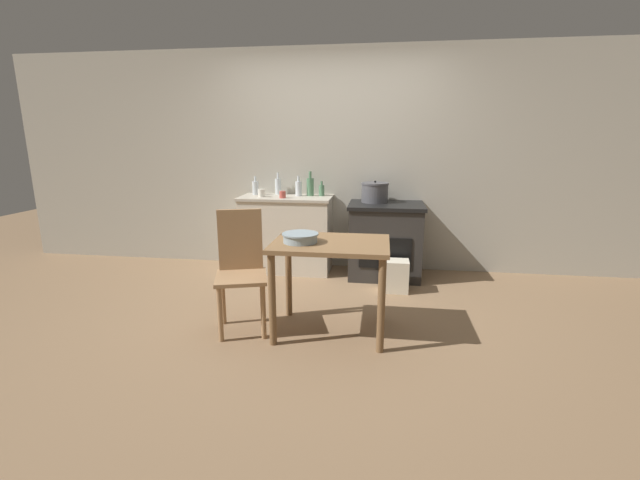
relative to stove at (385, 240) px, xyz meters
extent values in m
plane|color=#896B4C|center=(-0.64, -1.24, -0.42)|extent=(14.00, 14.00, 0.00)
cube|color=#B2AD9E|center=(-0.64, 0.35, 0.86)|extent=(8.00, 0.07, 2.55)
cube|color=beige|center=(-1.15, 0.06, 0.01)|extent=(1.03, 0.51, 0.85)
cube|color=#B6AD9C|center=(-1.15, 0.06, 0.45)|extent=(1.06, 0.54, 0.03)
cube|color=#2D2B28|center=(0.00, 0.00, -0.02)|extent=(0.79, 0.62, 0.79)
cube|color=black|center=(0.00, 0.00, 0.40)|extent=(0.83, 0.66, 0.04)
cube|color=black|center=(0.00, -0.31, -0.07)|extent=(0.55, 0.01, 0.33)
cube|color=olive|center=(-0.44, -1.53, 0.32)|extent=(0.91, 0.67, 0.03)
cylinder|color=brown|center=(-0.84, -1.82, -0.06)|extent=(0.06, 0.06, 0.72)
cylinder|color=brown|center=(-0.03, -1.82, -0.06)|extent=(0.06, 0.06, 0.72)
cylinder|color=brown|center=(-0.84, -1.25, -0.06)|extent=(0.06, 0.06, 0.72)
cylinder|color=brown|center=(-0.03, -1.25, -0.06)|extent=(0.06, 0.06, 0.72)
cube|color=#A87F56|center=(-1.14, -1.62, 0.04)|extent=(0.50, 0.50, 0.03)
cube|color=#A87F56|center=(-1.20, -1.45, 0.31)|extent=(0.35, 0.13, 0.51)
cylinder|color=#A87F56|center=(-1.25, -1.83, -0.20)|extent=(0.04, 0.04, 0.44)
cylinder|color=#A87F56|center=(-0.94, -1.73, -0.20)|extent=(0.04, 0.04, 0.44)
cylinder|color=#A87F56|center=(-1.35, -1.51, -0.20)|extent=(0.04, 0.04, 0.44)
cylinder|color=#A87F56|center=(-1.04, -1.42, -0.20)|extent=(0.04, 0.04, 0.44)
cube|color=beige|center=(0.09, -0.50, -0.25)|extent=(0.30, 0.21, 0.33)
cylinder|color=#4C4C51|center=(-0.13, 0.09, 0.52)|extent=(0.30, 0.30, 0.20)
cylinder|color=#4C4C51|center=(-0.13, 0.09, 0.63)|extent=(0.31, 0.31, 0.02)
sphere|color=black|center=(-0.13, 0.09, 0.65)|extent=(0.02, 0.02, 0.02)
cylinder|color=#93A8B2|center=(-0.67, -1.59, 0.37)|extent=(0.26, 0.26, 0.07)
cylinder|color=#8597A0|center=(-0.67, -1.59, 0.40)|extent=(0.28, 0.28, 0.01)
cylinder|color=#517F5B|center=(-0.75, 0.17, 0.53)|extent=(0.06, 0.06, 0.12)
cylinder|color=#517F5B|center=(-0.75, 0.17, 0.61)|extent=(0.02, 0.02, 0.05)
cylinder|color=silver|center=(-1.54, 0.17, 0.54)|extent=(0.07, 0.07, 0.16)
cylinder|color=silver|center=(-1.54, 0.17, 0.65)|extent=(0.03, 0.03, 0.06)
cylinder|color=silver|center=(-1.02, 0.14, 0.55)|extent=(0.07, 0.07, 0.17)
cylinder|color=silver|center=(-1.02, 0.14, 0.66)|extent=(0.03, 0.03, 0.06)
cylinder|color=silver|center=(-1.28, 0.24, 0.56)|extent=(0.07, 0.07, 0.19)
cylinder|color=silver|center=(-1.28, 0.24, 0.69)|extent=(0.03, 0.03, 0.07)
cylinder|color=#517F5B|center=(-0.88, 0.17, 0.57)|extent=(0.08, 0.08, 0.20)
cylinder|color=#517F5B|center=(-0.88, 0.17, 0.71)|extent=(0.03, 0.03, 0.08)
cylinder|color=silver|center=(-1.42, 0.00, 0.51)|extent=(0.08, 0.08, 0.09)
cylinder|color=#B74C42|center=(-1.16, -0.07, 0.50)|extent=(0.07, 0.07, 0.08)
camera|label=1|loc=(-0.05, -4.74, 1.13)|focal=24.00mm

